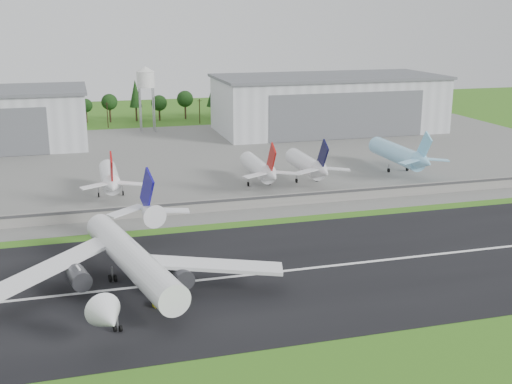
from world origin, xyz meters
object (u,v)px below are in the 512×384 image
object	(u,v)px
main_airliner	(132,266)
parked_jet_red_a	(110,178)
parked_jet_navy	(309,165)
parked_jet_red_b	(260,169)
ground_vehicle	(165,302)
parked_jet_skyblue	(401,155)

from	to	relation	value
main_airliner	parked_jet_red_a	bearing A→B (deg)	-103.23
parked_jet_red_a	main_airliner	bearing A→B (deg)	-89.84
parked_jet_navy	parked_jet_red_b	bearing A→B (deg)	-179.90
ground_vehicle	parked_jet_red_b	size ratio (longest dim) A/B	0.15
parked_jet_red_b	parked_jet_red_a	bearing A→B (deg)	179.99
parked_jet_navy	parked_jet_skyblue	size ratio (longest dim) A/B	0.84
parked_jet_navy	parked_jet_skyblue	xyz separation A→B (m)	(34.67, 5.05, 0.27)
ground_vehicle	parked_jet_skyblue	bearing A→B (deg)	-36.34
parked_jet_red_b	parked_jet_skyblue	world-z (taller)	parked_jet_skyblue
main_airliner	parked_jet_red_a	xyz separation A→B (m)	(-0.19, 66.94, 1.02)
ground_vehicle	parked_jet_red_a	xyz separation A→B (m)	(-5.17, 76.25, 5.16)
main_airliner	parked_jet_red_a	world-z (taller)	main_airliner
main_airliner	parked_jet_red_a	distance (m)	66.95
parked_jet_red_b	parked_jet_navy	size ratio (longest dim) A/B	1.00
parked_jet_skyblue	parked_jet_red_a	bearing A→B (deg)	-176.97
main_airliner	parked_jet_red_b	bearing A→B (deg)	-137.33
main_airliner	parked_jet_red_b	distance (m)	80.69
ground_vehicle	parked_jet_red_b	xyz separation A→B (m)	(40.07, 76.25, 5.13)
parked_jet_red_a	parked_jet_red_b	distance (m)	45.24
ground_vehicle	parked_jet_navy	size ratio (longest dim) A/B	0.15
ground_vehicle	parked_jet_skyblue	world-z (taller)	parked_jet_skyblue
parked_jet_skyblue	ground_vehicle	bearing A→B (deg)	-138.09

